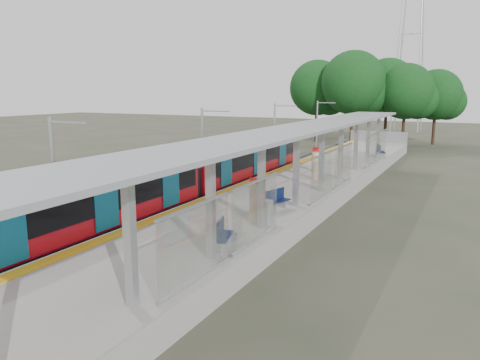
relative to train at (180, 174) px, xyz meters
name	(u,v)px	position (x,y,z in m)	size (l,w,h in m)	color
ground	(17,360)	(4.50, -13.70, -2.05)	(200.00, 200.00, 0.00)	#474438
trackbed	(234,188)	(0.00, 6.30, -1.93)	(3.00, 70.00, 0.24)	#59544C
platform	(299,189)	(4.50, 6.30, -1.55)	(6.00, 50.00, 1.00)	gray
tactile_strip	(261,178)	(1.95, 6.30, -1.04)	(0.60, 50.00, 0.02)	gold
end_fence	(378,137)	(4.50, 31.25, -0.45)	(6.00, 0.10, 1.20)	#9EA0A5
train	(180,174)	(0.00, 0.00, 0.00)	(2.74, 27.60, 3.62)	black
canopy	(304,135)	(6.11, 2.48, 2.15)	(3.27, 38.00, 3.66)	#9EA0A5
pylon	(413,8)	(3.50, 59.30, 16.95)	(8.00, 4.00, 38.00)	#9EA0A5
tree_cluster	(373,88)	(2.34, 37.89, 4.76)	(20.23, 12.43, 11.16)	#382316
catenary_masts	(203,147)	(-1.72, 5.30, 0.86)	(2.08, 48.16, 5.40)	#9EA0A5
bench_near	(222,234)	(6.34, -6.71, -0.54)	(0.83, 1.50, 0.98)	#0D1943
bench_mid	(276,199)	(5.99, -0.88, -0.54)	(0.79, 1.49, 0.98)	#0D1943
bench_far	(380,151)	(6.92, 19.30, -0.49)	(0.98, 1.63, 1.07)	#0D1943
info_pillar_near	(254,203)	(5.90, -3.10, -0.24)	(0.42, 0.42, 1.88)	#C7B991
info_pillar_far	(316,166)	(5.21, 7.30, -0.17)	(0.46, 0.46, 2.04)	#C7B991
litter_bin	(267,212)	(6.51, -3.13, -0.56)	(0.48, 0.48, 0.98)	#9EA0A5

